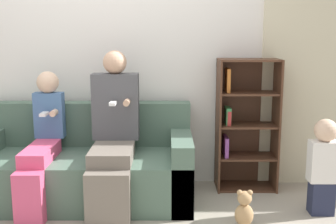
{
  "coord_description": "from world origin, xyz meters",
  "views": [
    {
      "loc": [
        0.59,
        -2.95,
        1.42
      ],
      "look_at": [
        0.59,
        0.56,
        0.75
      ],
      "focal_mm": 45.0,
      "sensor_mm": 36.0,
      "label": 1
    }
  ],
  "objects_px": {
    "adult_seated": "(114,128)",
    "child_seated": "(42,140)",
    "bookshelf": "(244,123)",
    "teddy_bear": "(244,209)",
    "toddler_standing": "(324,164)",
    "couch": "(85,168)"
  },
  "relations": [
    {
      "from": "couch",
      "to": "toddler_standing",
      "type": "xyz_separation_m",
      "value": [
        1.93,
        -0.31,
        0.13
      ]
    },
    {
      "from": "bookshelf",
      "to": "teddy_bear",
      "type": "xyz_separation_m",
      "value": [
        -0.13,
        -0.83,
        -0.47
      ]
    },
    {
      "from": "adult_seated",
      "to": "teddy_bear",
      "type": "bearing_deg",
      "value": -23.75
    },
    {
      "from": "adult_seated",
      "to": "toddler_standing",
      "type": "xyz_separation_m",
      "value": [
        1.66,
        -0.22,
        -0.24
      ]
    },
    {
      "from": "adult_seated",
      "to": "bookshelf",
      "type": "relative_size",
      "value": 1.07
    },
    {
      "from": "adult_seated",
      "to": "child_seated",
      "type": "xyz_separation_m",
      "value": [
        -0.58,
        -0.04,
        -0.09
      ]
    },
    {
      "from": "child_seated",
      "to": "bookshelf",
      "type": "distance_m",
      "value": 1.78
    },
    {
      "from": "couch",
      "to": "adult_seated",
      "type": "relative_size",
      "value": 1.44
    },
    {
      "from": "adult_seated",
      "to": "couch",
      "type": "bearing_deg",
      "value": 160.96
    },
    {
      "from": "bookshelf",
      "to": "teddy_bear",
      "type": "bearing_deg",
      "value": -99.02
    },
    {
      "from": "couch",
      "to": "teddy_bear",
      "type": "relative_size",
      "value": 6.5
    },
    {
      "from": "child_seated",
      "to": "teddy_bear",
      "type": "distance_m",
      "value": 1.7
    },
    {
      "from": "toddler_standing",
      "to": "teddy_bear",
      "type": "relative_size",
      "value": 2.72
    },
    {
      "from": "child_seated",
      "to": "bookshelf",
      "type": "height_order",
      "value": "bookshelf"
    },
    {
      "from": "child_seated",
      "to": "toddler_standing",
      "type": "distance_m",
      "value": 2.26
    },
    {
      "from": "toddler_standing",
      "to": "bookshelf",
      "type": "height_order",
      "value": "bookshelf"
    },
    {
      "from": "toddler_standing",
      "to": "bookshelf",
      "type": "distance_m",
      "value": 0.82
    },
    {
      "from": "couch",
      "to": "adult_seated",
      "type": "distance_m",
      "value": 0.47
    },
    {
      "from": "couch",
      "to": "child_seated",
      "type": "height_order",
      "value": "child_seated"
    },
    {
      "from": "adult_seated",
      "to": "child_seated",
      "type": "distance_m",
      "value": 0.59
    },
    {
      "from": "child_seated",
      "to": "teddy_bear",
      "type": "bearing_deg",
      "value": -14.36
    },
    {
      "from": "couch",
      "to": "bookshelf",
      "type": "height_order",
      "value": "bookshelf"
    }
  ]
}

